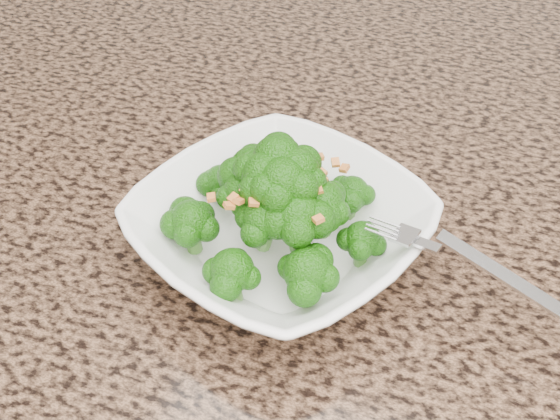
% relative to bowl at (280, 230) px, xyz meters
% --- Properties ---
extents(granite_counter, '(1.64, 1.04, 0.03)m').
position_rel_bowl_xyz_m(granite_counter, '(0.15, 0.09, -0.04)').
color(granite_counter, brown).
rests_on(granite_counter, cabinet).
extents(bowl, '(0.30, 0.30, 0.06)m').
position_rel_bowl_xyz_m(bowl, '(0.00, 0.00, 0.00)').
color(bowl, white).
rests_on(bowl, granite_counter).
extents(broccoli_pile, '(0.20, 0.20, 0.07)m').
position_rel_bowl_xyz_m(broccoli_pile, '(-0.00, 0.00, 0.06)').
color(broccoli_pile, '#1C610B').
rests_on(broccoli_pile, bowl).
extents(garlic_topping, '(0.12, 0.12, 0.01)m').
position_rel_bowl_xyz_m(garlic_topping, '(-0.00, 0.00, 0.10)').
color(garlic_topping, orange).
rests_on(garlic_topping, broccoli_pile).
extents(fork, '(0.17, 0.07, 0.01)m').
position_rel_bowl_xyz_m(fork, '(0.12, -0.01, 0.03)').
color(fork, silver).
rests_on(fork, bowl).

